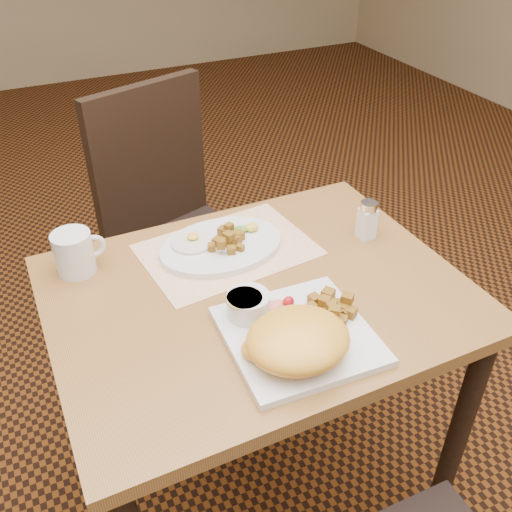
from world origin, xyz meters
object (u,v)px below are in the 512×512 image
object	(u,v)px
table	(258,327)
plate_square	(298,336)
plate_oval	(221,246)
chair_far	(175,220)
salt_shaker	(367,219)
coffee_mug	(75,253)

from	to	relation	value
table	plate_square	world-z (taller)	plate_square
plate_oval	table	bearing A→B (deg)	-85.67
table	plate_oval	world-z (taller)	plate_oval
table	chair_far	distance (m)	0.70
salt_shaker	coffee_mug	distance (m)	0.70
chair_far	salt_shaker	size ratio (longest dim) A/B	9.70
plate_square	salt_shaker	distance (m)	0.42
plate_square	salt_shaker	size ratio (longest dim) A/B	2.80
table	coffee_mug	bearing A→B (deg)	144.74
plate_oval	coffee_mug	size ratio (longest dim) A/B	2.56
table	salt_shaker	distance (m)	0.38
plate_oval	salt_shaker	size ratio (longest dim) A/B	3.05
table	plate_square	size ratio (longest dim) A/B	3.21
plate_oval	coffee_mug	distance (m)	0.34
plate_square	plate_oval	xyz separation A→B (m)	(-0.02, 0.35, 0.00)
salt_shaker	plate_square	bearing A→B (deg)	-142.87
table	plate_oval	bearing A→B (deg)	94.33
chair_far	coffee_mug	xyz separation A→B (m)	(-0.37, -0.45, 0.26)
chair_far	plate_square	distance (m)	0.89
plate_square	plate_oval	world-z (taller)	plate_oval
plate_square	coffee_mug	bearing A→B (deg)	129.91
coffee_mug	salt_shaker	bearing A→B (deg)	-13.84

